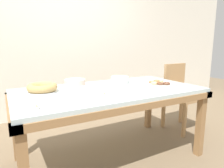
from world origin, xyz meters
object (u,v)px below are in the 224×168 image
object	(u,v)px
cake_golden_bundt	(42,88)
tealight_near_cakes	(37,108)
chair	(180,93)
pastry_platter	(160,83)
plate_stack	(120,80)
tealight_left_edge	(104,95)
tealight_centre	(153,94)
cake_chocolate_round	(75,83)
tealight_right_edge	(109,89)

from	to	relation	value
cake_golden_bundt	tealight_near_cakes	world-z (taller)	cake_golden_bundt
chair	pastry_platter	bearing A→B (deg)	-155.95
cake_golden_bundt	plate_stack	world-z (taller)	cake_golden_bundt
pastry_platter	tealight_left_edge	distance (m)	0.81
tealight_centre	tealight_near_cakes	world-z (taller)	same
chair	pastry_platter	size ratio (longest dim) A/B	2.58
pastry_platter	plate_stack	bearing A→B (deg)	141.58
plate_stack	tealight_left_edge	world-z (taller)	plate_stack
plate_stack	pastry_platter	bearing A→B (deg)	-38.42
cake_chocolate_round	cake_golden_bundt	bearing A→B (deg)	-159.38
pastry_platter	tealight_near_cakes	distance (m)	1.40
tealight_centre	tealight_near_cakes	distance (m)	0.98
tealight_left_edge	tealight_right_edge	distance (m)	0.26
chair	tealight_left_edge	world-z (taller)	chair
cake_golden_bundt	tealight_right_edge	size ratio (longest dim) A/B	7.03
tealight_right_edge	pastry_platter	bearing A→B (deg)	-4.85
chair	tealight_centre	size ratio (longest dim) A/B	23.50
pastry_platter	tealight_centre	size ratio (longest dim) A/B	9.09
chair	plate_stack	size ratio (longest dim) A/B	4.48
tealight_left_edge	tealight_right_edge	size ratio (longest dim) A/B	1.00
plate_stack	tealight_near_cakes	distance (m)	1.15
cake_golden_bundt	pastry_platter	size ratio (longest dim) A/B	0.77
tealight_centre	tealight_right_edge	size ratio (longest dim) A/B	1.00
cake_chocolate_round	tealight_near_cakes	world-z (taller)	cake_chocolate_round
chair	tealight_near_cakes	bearing A→B (deg)	-164.80
chair	cake_golden_bundt	size ratio (longest dim) A/B	3.34
tealight_near_cakes	tealight_right_edge	size ratio (longest dim) A/B	1.00
tealight_left_edge	tealight_right_edge	world-z (taller)	same
cake_chocolate_round	plate_stack	bearing A→B (deg)	-11.93
chair	tealight_centre	bearing A→B (deg)	-149.02
cake_chocolate_round	tealight_right_edge	bearing A→B (deg)	-54.83
chair	cake_chocolate_round	world-z (taller)	chair
plate_stack	cake_golden_bundt	bearing A→B (deg)	-178.01
chair	cake_golden_bundt	bearing A→B (deg)	-179.05
tealight_centre	pastry_platter	bearing A→B (deg)	40.41
cake_chocolate_round	tealight_centre	size ratio (longest dim) A/B	6.90
pastry_platter	plate_stack	xyz separation A→B (m)	(-0.36, 0.29, 0.03)
tealight_near_cakes	tealight_right_edge	distance (m)	0.80
chair	cake_chocolate_round	distance (m)	1.55
plate_stack	chair	bearing A→B (deg)	0.05
pastry_platter	chair	bearing A→B (deg)	24.05
pastry_platter	plate_stack	world-z (taller)	plate_stack
pastry_platter	tealight_left_edge	bearing A→B (deg)	-169.04
cake_chocolate_round	plate_stack	distance (m)	0.52
chair	cake_chocolate_round	bearing A→B (deg)	175.99
tealight_right_edge	cake_chocolate_round	bearing A→B (deg)	125.17
cake_golden_bundt	plate_stack	distance (m)	0.88
chair	cake_golden_bundt	world-z (taller)	chair
chair	tealight_right_edge	bearing A→B (deg)	-169.57
cake_chocolate_round	tealight_right_edge	size ratio (longest dim) A/B	6.90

